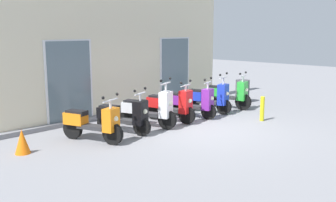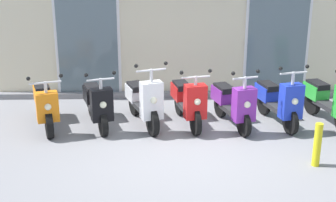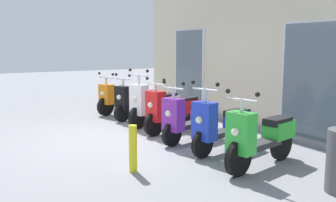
# 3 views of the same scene
# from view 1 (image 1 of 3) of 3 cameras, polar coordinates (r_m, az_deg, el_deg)

# --- Properties ---
(ground_plane) EXTENTS (40.00, 40.00, 0.00)m
(ground_plane) POSITION_cam_1_polar(r_m,az_deg,el_deg) (10.01, 5.44, -4.23)
(ground_plane) COLOR gray
(storefront_facade) EXTENTS (8.51, 0.50, 4.09)m
(storefront_facade) POSITION_cam_1_polar(r_m,az_deg,el_deg) (11.92, -6.45, 7.72)
(storefront_facade) COLOR beige
(storefront_facade) RESTS_ON ground_plane
(scooter_orange) EXTENTS (0.84, 1.57, 1.14)m
(scooter_orange) POSITION_cam_1_polar(r_m,az_deg,el_deg) (8.95, -11.25, -3.21)
(scooter_orange) COLOR black
(scooter_orange) RESTS_ON ground_plane
(scooter_black) EXTENTS (0.78, 1.48, 1.18)m
(scooter_black) POSITION_cam_1_polar(r_m,az_deg,el_deg) (9.54, -6.61, -2.20)
(scooter_black) COLOR black
(scooter_black) RESTS_ON ground_plane
(scooter_white) EXTENTS (0.85, 1.59, 1.34)m
(scooter_white) POSITION_cam_1_polar(r_m,az_deg,el_deg) (10.11, -2.84, -1.24)
(scooter_white) COLOR black
(scooter_white) RESTS_ON ground_plane
(scooter_red) EXTENTS (0.70, 1.56, 1.20)m
(scooter_red) POSITION_cam_1_polar(r_m,az_deg,el_deg) (10.68, 0.43, -0.56)
(scooter_red) COLOR black
(scooter_red) RESTS_ON ground_plane
(scooter_purple) EXTENTS (0.73, 1.47, 1.21)m
(scooter_purple) POSITION_cam_1_polar(r_m,az_deg,el_deg) (11.22, 3.76, -0.11)
(scooter_purple) COLOR black
(scooter_purple) RESTS_ON ground_plane
(scooter_blue) EXTENTS (0.72, 1.52, 1.27)m
(scooter_blue) POSITION_cam_1_polar(r_m,az_deg,el_deg) (11.95, 6.15, 0.56)
(scooter_blue) COLOR black
(scooter_blue) RESTS_ON ground_plane
(scooter_green) EXTENTS (0.69, 1.64, 1.23)m
(scooter_green) POSITION_cam_1_polar(r_m,az_deg,el_deg) (12.71, 8.90, 1.07)
(scooter_green) COLOR black
(scooter_green) RESTS_ON ground_plane
(trash_bin) EXTENTS (0.49, 0.49, 0.81)m
(trash_bin) POSITION_cam_1_polar(r_m,az_deg,el_deg) (13.89, 11.04, 1.46)
(trash_bin) COLOR #4C4C51
(trash_bin) RESTS_ON ground_plane
(curb_bollard) EXTENTS (0.12, 0.12, 0.70)m
(curb_bollard) POSITION_cam_1_polar(r_m,az_deg,el_deg) (11.15, 13.88, -1.12)
(curb_bollard) COLOR yellow
(curb_bollard) RESTS_ON ground_plane
(traffic_cone) EXTENTS (0.32, 0.32, 0.52)m
(traffic_cone) POSITION_cam_1_polar(r_m,az_deg,el_deg) (8.53, -20.92, -5.67)
(traffic_cone) COLOR orange
(traffic_cone) RESTS_ON ground_plane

